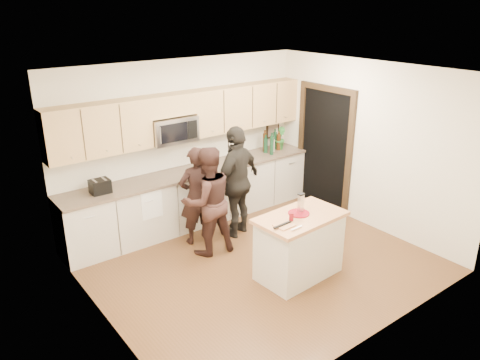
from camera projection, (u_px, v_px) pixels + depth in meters
floor at (259, 262)px, 6.75m from camera, size 4.50×4.50×0.00m
room_shell at (260, 148)px, 6.13m from camera, size 4.52×4.02×2.71m
back_cabinetry at (195, 196)px, 7.84m from camera, size 4.50×0.66×0.94m
upper_cabinetry at (189, 114)px, 7.48m from camera, size 4.50×0.33×0.75m
microwave at (172, 129)px, 7.32m from camera, size 0.76×0.41×0.40m
doorway at (325, 145)px, 8.27m from camera, size 0.06×1.25×2.20m
framed_picture at (273, 128)px, 8.87m from camera, size 0.30×0.03×0.38m
dish_towel at (148, 195)px, 7.05m from camera, size 0.34×0.60×0.48m
island at (299, 246)px, 6.29m from camera, size 1.24×0.77×0.90m
red_plate at (299, 213)px, 6.17m from camera, size 0.28×0.28×0.02m
box_grater at (301, 202)px, 6.17m from camera, size 0.08×0.06×0.25m
drink_glass at (291, 217)px, 5.97m from camera, size 0.06×0.06×0.10m
cutting_board at (284, 225)px, 5.84m from camera, size 0.25×0.21×0.02m
tongs at (282, 225)px, 5.82m from camera, size 0.30×0.05×0.02m
knife at (297, 228)px, 5.75m from camera, size 0.19×0.03×0.01m
toaster at (100, 186)px, 6.72m from camera, size 0.27×0.22×0.20m
bottle_cluster at (272, 141)px, 8.60m from camera, size 0.46×0.36×0.40m
orchid at (280, 138)px, 8.69m from camera, size 0.28×0.29×0.41m
woman_left at (196, 196)px, 7.08m from camera, size 0.60×0.44×1.54m
woman_center at (207, 201)px, 6.77m from camera, size 0.87×0.72×1.64m
woman_right at (237, 182)px, 7.30m from camera, size 1.13×0.75×1.78m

